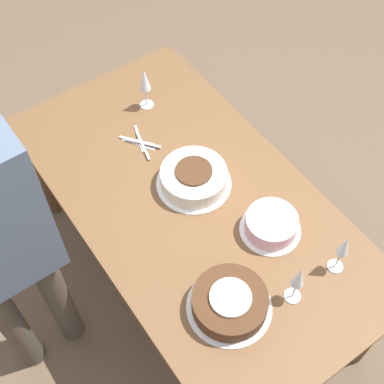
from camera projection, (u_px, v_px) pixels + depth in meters
name	position (u px, v px, depth m)	size (l,w,h in m)	color
ground_plane	(192.00, 276.00, 2.89)	(12.00, 12.00, 0.00)	brown
dining_table	(192.00, 211.00, 2.37)	(1.79, 0.95, 0.73)	brown
cake_center_white	(194.00, 178.00, 2.30)	(0.33, 0.33, 0.10)	white
cake_front_chocolate	(230.00, 303.00, 1.97)	(0.32, 0.32, 0.10)	white
cake_back_decorated	(271.00, 225.00, 2.17)	(0.25, 0.25, 0.09)	white
wine_glass_near	(299.00, 278.00, 1.90)	(0.07, 0.07, 0.22)	silver
wine_glass_far	(344.00, 248.00, 1.98)	(0.06, 0.06, 0.22)	silver
wine_glass_extra	(145.00, 81.00, 2.48)	(0.07, 0.07, 0.23)	silver
fork_pile	(140.00, 143.00, 2.46)	(0.22, 0.13, 0.01)	silver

